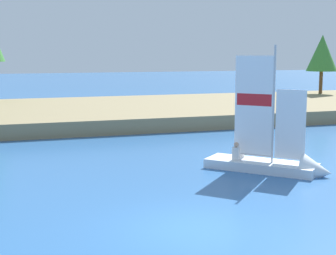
% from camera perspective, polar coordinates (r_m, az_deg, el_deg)
% --- Properties ---
extents(ground_plane, '(200.00, 200.00, 0.00)m').
position_cam_1_polar(ground_plane, '(13.86, 2.93, -11.22)').
color(ground_plane, '#2D609E').
extents(shore_bank, '(80.00, 15.03, 0.88)m').
position_cam_1_polar(shore_bank, '(35.79, -10.28, 1.58)').
color(shore_bank, '#897A56').
rests_on(shore_bank, ground).
extents(shoreline_tree_midright, '(2.73, 2.73, 5.24)m').
position_cam_1_polar(shoreline_tree_midright, '(48.08, 16.81, 7.94)').
color(shoreline_tree_midright, brown).
rests_on(shoreline_tree_midright, shore_bank).
extents(sailboat, '(4.38, 4.49, 5.39)m').
position_cam_1_polar(sailboat, '(20.34, 12.72, -3.97)').
color(sailboat, silver).
rests_on(sailboat, ground).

